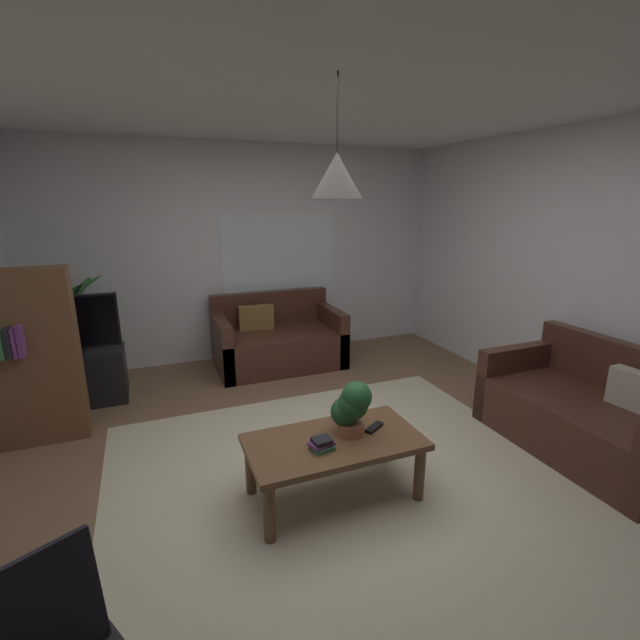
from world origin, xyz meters
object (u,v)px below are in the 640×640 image
tv (66,325)px  pendant_lamp (337,176)px  book_on_table_0 (322,448)px  book_on_table_1 (321,444)px  remote_on_table_0 (374,427)px  tv_stand (75,378)px  coffee_table (334,448)px  bookshelf_corner (28,358)px  couch_under_window (278,342)px  potted_plant_on_table (352,407)px  book_on_table_2 (322,441)px  potted_palm_corner (72,330)px  couch_right_side (588,416)px

tv → pendant_lamp: pendant_lamp is taller
book_on_table_0 → tv: tv is taller
book_on_table_1 → remote_on_table_0: size_ratio=0.89×
tv_stand → tv: (0.00, -0.02, 0.53)m
remote_on_table_0 → coffee_table: bearing=62.4°
coffee_table → bookshelf_corner: 2.47m
tv_stand → book_on_table_1: bearing=-54.4°
couch_under_window → potted_plant_on_table: couch_under_window is taller
book_on_table_2 → potted_palm_corner: bearing=121.0°
coffee_table → tv_stand: 2.79m
book_on_table_1 → book_on_table_2: (0.00, -0.00, 0.02)m
potted_palm_corner → pendant_lamp: bearing=-56.4°
couch_under_window → coffee_table: bearing=-98.0°
potted_palm_corner → coffee_table: bearing=-56.4°
couch_right_side → tv_stand: (-3.78, 2.38, -0.03)m
couch_under_window → remote_on_table_0: 2.43m
couch_right_side → remote_on_table_0: 1.77m
potted_palm_corner → book_on_table_1: bearing=-58.9°
coffee_table → potted_plant_on_table: bearing=11.4°
coffee_table → potted_plant_on_table: potted_plant_on_table is taller
book_on_table_2 → coffee_table: bearing=33.8°
tv → bookshelf_corner: (-0.19, -0.65, -0.08)m
couch_right_side → tv: (-3.78, 2.36, 0.51)m
remote_on_table_0 → pendant_lamp: size_ratio=0.25×
bookshelf_corner → tv: bearing=74.0°
tv_stand → potted_plant_on_table: bearing=-49.1°
book_on_table_2 → tv_stand: 2.79m
couch_right_side → remote_on_table_0: bearing=-97.1°
pendant_lamp → potted_plant_on_table: bearing=11.4°
book_on_table_1 → pendant_lamp: bearing=32.2°
tv → potted_palm_corner: bearing=94.5°
tv → pendant_lamp: 3.03m
couch_right_side → pendant_lamp: pendant_lamp is taller
couch_right_side → book_on_table_2: couch_right_side is taller
book_on_table_0 → pendant_lamp: pendant_lamp is taller
coffee_table → potted_palm_corner: potted_palm_corner is taller
pendant_lamp → couch_right_side: bearing=-5.5°
tv_stand → pendant_lamp: 3.30m
bookshelf_corner → pendant_lamp: bearing=-38.3°
book_on_table_2 → potted_plant_on_table: bearing=23.0°
book_on_table_1 → potted_plant_on_table: (0.25, 0.10, 0.16)m
potted_plant_on_table → pendant_lamp: bearing=-168.6°
book_on_table_1 → pendant_lamp: (0.12, 0.07, 1.56)m
couch_right_side → book_on_table_0: bearing=-93.0°
book_on_table_0 → potted_plant_on_table: size_ratio=0.36×
couch_right_side → remote_on_table_0: couch_right_side is taller
couch_under_window → tv: bearing=-172.0°
potted_plant_on_table → potted_palm_corner: (-1.90, 2.65, -0.02)m
book_on_table_0 → tv_stand: (-1.62, 2.26, -0.18)m
bookshelf_corner → book_on_table_2: bearing=-41.5°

